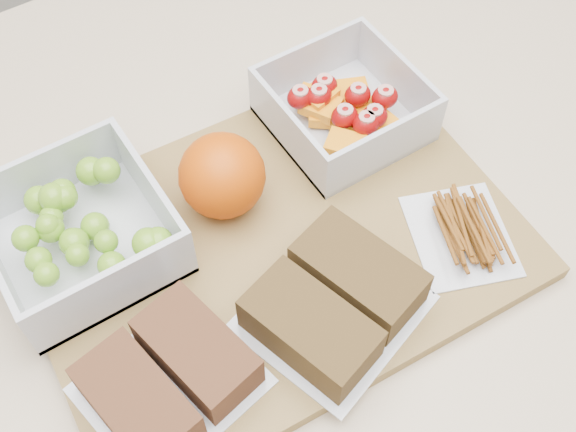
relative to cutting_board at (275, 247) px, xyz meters
name	(u,v)px	position (x,y,z in m)	size (l,w,h in m)	color
counter	(297,409)	(0.03, -0.01, -0.46)	(1.20, 0.90, 0.90)	beige
cutting_board	(275,247)	(0.00, 0.00, 0.00)	(0.42, 0.30, 0.02)	olive
grape_container	(81,230)	(-0.14, 0.09, 0.03)	(0.15, 0.15, 0.06)	silver
fruit_container	(344,109)	(0.13, 0.08, 0.03)	(0.13, 0.13, 0.06)	silver
orange	(222,176)	(-0.01, 0.06, 0.05)	(0.08, 0.08, 0.08)	#D34C04
sandwich_bag_left	(168,377)	(-0.14, -0.07, 0.03)	(0.15, 0.13, 0.04)	silver
sandwich_bag_center	(335,301)	(0.00, -0.09, 0.03)	(0.17, 0.16, 0.04)	silver
pretzel_bag	(462,230)	(0.14, -0.08, 0.02)	(0.12, 0.13, 0.02)	silver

